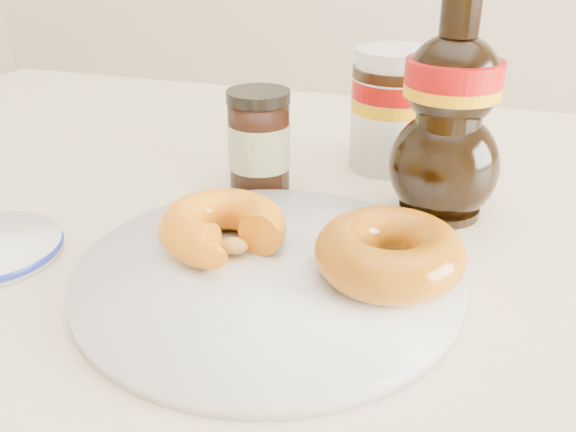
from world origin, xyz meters
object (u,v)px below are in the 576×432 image
(donut_whole, at_px, (390,253))
(plate, at_px, (268,275))
(dining_table, at_px, (343,309))
(dark_jar, at_px, (259,141))
(nutella_jar, at_px, (393,105))
(donut_bitten, at_px, (223,227))
(syrup_bottle, at_px, (450,113))

(donut_whole, bearing_deg, plate, -170.78)
(plate, bearing_deg, dining_table, 69.98)
(plate, height_order, dark_jar, dark_jar)
(donut_whole, relative_size, nutella_jar, 0.86)
(plate, bearing_deg, donut_whole, 9.22)
(plate, relative_size, donut_bitten, 2.89)
(donut_bitten, relative_size, donut_whole, 0.92)
(dining_table, height_order, nutella_jar, nutella_jar)
(plate, relative_size, dark_jar, 2.92)
(donut_whole, height_order, nutella_jar, nutella_jar)
(donut_whole, relative_size, dark_jar, 1.09)
(donut_whole, bearing_deg, donut_bitten, 177.80)
(donut_bitten, bearing_deg, donut_whole, 2.32)
(dining_table, relative_size, donut_whole, 12.59)
(plate, bearing_deg, nutella_jar, 80.35)
(syrup_bottle, xyz_separation_m, dark_jar, (-0.18, 0.01, -0.05))
(plate, xyz_separation_m, donut_whole, (0.09, 0.01, 0.03))
(donut_bitten, bearing_deg, dark_jar, 103.68)
(nutella_jar, height_order, dark_jar, nutella_jar)
(donut_whole, xyz_separation_m, syrup_bottle, (0.02, 0.16, 0.06))
(donut_whole, bearing_deg, dark_jar, 134.65)
(nutella_jar, relative_size, dark_jar, 1.28)
(dining_table, relative_size, plate, 4.71)
(plate, height_order, donut_bitten, donut_bitten)
(plate, relative_size, donut_whole, 2.67)
(donut_bitten, height_order, nutella_jar, nutella_jar)
(donut_bitten, xyz_separation_m, dark_jar, (-0.03, 0.16, 0.02))
(plate, xyz_separation_m, dark_jar, (-0.07, 0.18, 0.04))
(donut_bitten, xyz_separation_m, syrup_bottle, (0.16, 0.15, 0.07))
(dark_jar, bearing_deg, donut_whole, -45.35)
(dining_table, distance_m, donut_bitten, 0.17)
(donut_bitten, relative_size, nutella_jar, 0.79)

